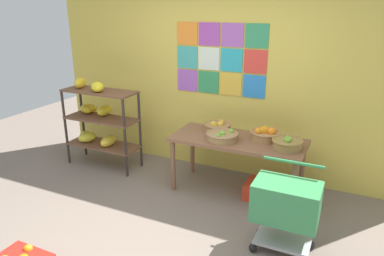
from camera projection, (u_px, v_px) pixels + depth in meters
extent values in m
plane|color=#75665C|center=(153.00, 239.00, 3.62)|extent=(9.69, 9.69, 0.00)
cube|color=gold|center=(222.00, 68.00, 4.76)|extent=(5.07, 0.06, 2.86)
cube|color=orange|center=(187.00, 33.00, 4.79)|extent=(0.29, 0.01, 0.29)
cube|color=purple|center=(209.00, 34.00, 4.66)|extent=(0.29, 0.01, 0.29)
cube|color=#9F57B6|center=(232.00, 35.00, 4.54)|extent=(0.29, 0.01, 0.29)
cube|color=#33935F|center=(257.00, 36.00, 4.41)|extent=(0.29, 0.01, 0.29)
cube|color=#3FABA7|center=(187.00, 57.00, 4.89)|extent=(0.29, 0.01, 0.29)
cube|color=silver|center=(209.00, 59.00, 4.77)|extent=(0.29, 0.01, 0.29)
cube|color=#29A8BC|center=(231.00, 60.00, 4.64)|extent=(0.29, 0.01, 0.29)
cube|color=#E03D34|center=(255.00, 62.00, 4.51)|extent=(0.29, 0.01, 0.29)
cube|color=#9F58C0|center=(187.00, 80.00, 4.99)|extent=(0.29, 0.01, 0.29)
cube|color=#2E9055|center=(208.00, 82.00, 4.87)|extent=(0.29, 0.01, 0.29)
cube|color=gold|center=(231.00, 84.00, 4.74)|extent=(0.29, 0.01, 0.29)
cube|color=#287FD1|center=(254.00, 87.00, 4.62)|extent=(0.29, 0.01, 0.29)
cylinder|color=#322925|center=(66.00, 127.00, 5.18)|extent=(0.04, 0.04, 1.11)
cylinder|color=#322925|center=(125.00, 138.00, 4.77)|extent=(0.04, 0.04, 1.11)
cylinder|color=#322925|center=(83.00, 120.00, 5.49)|extent=(0.04, 0.04, 1.11)
cylinder|color=#322925|center=(140.00, 130.00, 5.08)|extent=(0.04, 0.04, 1.11)
cube|color=brown|center=(104.00, 145.00, 5.21)|extent=(1.06, 0.40, 0.03)
ellipsoid|color=yellow|center=(87.00, 137.00, 5.26)|extent=(0.26, 0.30, 0.15)
ellipsoid|color=yellow|center=(108.00, 141.00, 5.11)|extent=(0.16, 0.29, 0.14)
ellipsoid|color=yellow|center=(84.00, 137.00, 5.31)|extent=(0.21, 0.29, 0.11)
ellipsoid|color=yellow|center=(86.00, 135.00, 5.36)|extent=(0.26, 0.26, 0.13)
cube|color=brown|center=(102.00, 119.00, 5.08)|extent=(1.06, 0.40, 0.02)
ellipsoid|color=yellow|center=(104.00, 111.00, 5.16)|extent=(0.15, 0.29, 0.15)
ellipsoid|color=yellow|center=(86.00, 109.00, 5.27)|extent=(0.32, 0.28, 0.13)
ellipsoid|color=yellow|center=(89.00, 109.00, 5.29)|extent=(0.28, 0.26, 0.13)
cube|color=brown|center=(99.00, 91.00, 4.95)|extent=(1.06, 0.40, 0.02)
ellipsoid|color=yellow|center=(97.00, 87.00, 4.84)|extent=(0.27, 0.25, 0.14)
ellipsoid|color=yellow|center=(80.00, 83.00, 5.06)|extent=(0.16, 0.23, 0.15)
cube|color=brown|center=(238.00, 141.00, 4.32)|extent=(1.59, 0.69, 0.04)
cylinder|color=brown|center=(173.00, 165.00, 4.49)|extent=(0.06, 0.06, 0.66)
cylinder|color=brown|center=(293.00, 190.00, 3.90)|extent=(0.06, 0.06, 0.66)
cylinder|color=brown|center=(192.00, 150.00, 4.97)|extent=(0.06, 0.06, 0.66)
cylinder|color=brown|center=(302.00, 169.00, 4.39)|extent=(0.06, 0.06, 0.66)
cylinder|color=#9D794B|center=(222.00, 137.00, 4.26)|extent=(0.36, 0.36, 0.09)
torus|color=#A27753|center=(222.00, 133.00, 4.25)|extent=(0.38, 0.38, 0.02)
sphere|color=#7EC333|center=(223.00, 134.00, 4.23)|extent=(0.05, 0.05, 0.05)
sphere|color=#6FBB42|center=(219.00, 136.00, 4.16)|extent=(0.05, 0.05, 0.05)
sphere|color=#85BF33|center=(232.00, 131.00, 4.30)|extent=(0.05, 0.05, 0.05)
sphere|color=#71C537|center=(223.00, 133.00, 4.21)|extent=(0.06, 0.06, 0.06)
sphere|color=#6EC530|center=(232.00, 131.00, 4.30)|extent=(0.06, 0.06, 0.06)
cylinder|color=#A67C47|center=(265.00, 136.00, 4.30)|extent=(0.33, 0.33, 0.09)
torus|color=#A8794C|center=(265.00, 132.00, 4.28)|extent=(0.36, 0.36, 0.02)
sphere|color=orange|center=(272.00, 132.00, 4.23)|extent=(0.10, 0.10, 0.10)
sphere|color=orange|center=(262.00, 131.00, 4.27)|extent=(0.10, 0.10, 0.10)
sphere|color=orange|center=(272.00, 130.00, 4.31)|extent=(0.08, 0.08, 0.08)
sphere|color=orange|center=(258.00, 131.00, 4.25)|extent=(0.08, 0.08, 0.08)
sphere|color=orange|center=(264.00, 131.00, 4.29)|extent=(0.07, 0.07, 0.07)
sphere|color=orange|center=(266.00, 130.00, 4.27)|extent=(0.10, 0.10, 0.10)
cylinder|color=#A17945|center=(218.00, 127.00, 4.59)|extent=(0.33, 0.33, 0.08)
torus|color=#A7754A|center=(218.00, 124.00, 4.58)|extent=(0.35, 0.35, 0.02)
sphere|color=gold|center=(222.00, 123.00, 4.61)|extent=(0.09, 0.09, 0.09)
sphere|color=gold|center=(220.00, 124.00, 4.56)|extent=(0.09, 0.09, 0.09)
sphere|color=gold|center=(214.00, 124.00, 4.54)|extent=(0.09, 0.09, 0.09)
cylinder|color=olive|center=(287.00, 144.00, 4.02)|extent=(0.32, 0.32, 0.10)
torus|color=olive|center=(288.00, 140.00, 4.00)|extent=(0.35, 0.35, 0.03)
sphere|color=#85C541|center=(290.00, 140.00, 4.00)|extent=(0.05, 0.05, 0.05)
sphere|color=#72BA3A|center=(286.00, 140.00, 3.98)|extent=(0.05, 0.05, 0.05)
sphere|color=#6EBB3C|center=(287.00, 138.00, 4.05)|extent=(0.05, 0.05, 0.05)
sphere|color=#78BD36|center=(288.00, 140.00, 3.96)|extent=(0.06, 0.06, 0.06)
cube|color=red|center=(263.00, 191.00, 4.36)|extent=(0.41, 0.34, 0.20)
sphere|color=orange|center=(28.00, 249.00, 3.23)|extent=(0.08, 0.08, 0.08)
sphere|color=black|center=(253.00, 248.00, 3.43)|extent=(0.08, 0.08, 0.08)
sphere|color=black|center=(260.00, 232.00, 3.67)|extent=(0.08, 0.08, 0.08)
sphere|color=black|center=(311.00, 245.00, 3.47)|extent=(0.08, 0.08, 0.08)
cube|color=#A5A8AD|center=(282.00, 241.00, 3.43)|extent=(0.51, 0.30, 0.03)
cube|color=#35894E|center=(286.00, 202.00, 3.29)|extent=(0.59, 0.38, 0.36)
cylinder|color=#35894E|center=(294.00, 162.00, 3.38)|extent=(0.56, 0.03, 0.03)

